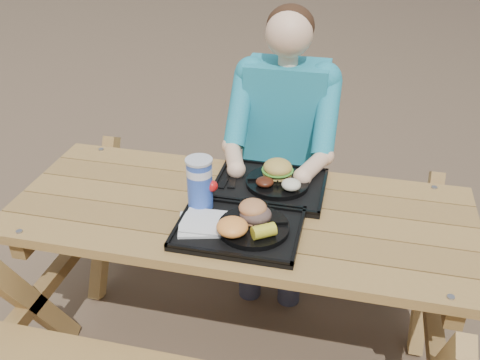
# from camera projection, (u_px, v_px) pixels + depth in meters

# --- Properties ---
(ground) EXTENTS (60.00, 60.00, 0.00)m
(ground) POSITION_uv_depth(u_px,v_px,m) (240.00, 344.00, 2.46)
(ground) COLOR #999999
(ground) RESTS_ON ground
(picnic_table) EXTENTS (1.80, 1.49, 0.75)m
(picnic_table) POSITION_uv_depth(u_px,v_px,m) (240.00, 282.00, 2.27)
(picnic_table) COLOR #999999
(picnic_table) RESTS_ON ground
(tray_near) EXTENTS (0.45, 0.35, 0.02)m
(tray_near) POSITION_uv_depth(u_px,v_px,m) (239.00, 229.00, 1.95)
(tray_near) COLOR black
(tray_near) RESTS_ON picnic_table
(tray_far) EXTENTS (0.45, 0.35, 0.02)m
(tray_far) POSITION_uv_depth(u_px,v_px,m) (270.00, 187.00, 2.20)
(tray_far) COLOR black
(tray_far) RESTS_ON picnic_table
(plate_near) EXTENTS (0.26, 0.26, 0.02)m
(plate_near) POSITION_uv_depth(u_px,v_px,m) (254.00, 227.00, 1.92)
(plate_near) COLOR black
(plate_near) RESTS_ON tray_near
(plate_far) EXTENTS (0.26, 0.26, 0.02)m
(plate_far) POSITION_uv_depth(u_px,v_px,m) (277.00, 182.00, 2.20)
(plate_far) COLOR black
(plate_far) RESTS_ON tray_far
(napkin_stack) EXTENTS (0.20, 0.20, 0.02)m
(napkin_stack) POSITION_uv_depth(u_px,v_px,m) (201.00, 223.00, 1.95)
(napkin_stack) COLOR silver
(napkin_stack) RESTS_ON tray_near
(soda_cup) EXTENTS (0.10, 0.10, 0.20)m
(soda_cup) POSITION_uv_depth(u_px,v_px,m) (200.00, 184.00, 2.01)
(soda_cup) COLOR #173FB0
(soda_cup) RESTS_ON tray_near
(condiment_bbq) EXTENTS (0.06, 0.06, 0.03)m
(condiment_bbq) POSITION_uv_depth(u_px,v_px,m) (247.00, 205.00, 2.04)
(condiment_bbq) COLOR black
(condiment_bbq) RESTS_ON tray_near
(condiment_mustard) EXTENTS (0.05, 0.05, 0.03)m
(condiment_mustard) POSITION_uv_depth(u_px,v_px,m) (261.00, 208.00, 2.02)
(condiment_mustard) COLOR gold
(condiment_mustard) RESTS_ON tray_near
(sandwich) EXTENTS (0.11, 0.11, 0.11)m
(sandwich) POSITION_uv_depth(u_px,v_px,m) (256.00, 207.00, 1.92)
(sandwich) COLOR #C07744
(sandwich) RESTS_ON plate_near
(mac_cheese) EXTENTS (0.11, 0.11, 0.06)m
(mac_cheese) POSITION_uv_depth(u_px,v_px,m) (232.00, 227.00, 1.86)
(mac_cheese) COLOR #FFA143
(mac_cheese) RESTS_ON plate_near
(corn_cob) EXTENTS (0.11, 0.11, 0.05)m
(corn_cob) POSITION_uv_depth(u_px,v_px,m) (264.00, 231.00, 1.85)
(corn_cob) COLOR gold
(corn_cob) RESTS_ON plate_near
(cutlery_far) EXTENTS (0.06, 0.18, 0.01)m
(cutlery_far) POSITION_uv_depth(u_px,v_px,m) (233.00, 177.00, 2.25)
(cutlery_far) COLOR black
(cutlery_far) RESTS_ON tray_far
(burger) EXTENTS (0.12, 0.12, 0.11)m
(burger) POSITION_uv_depth(u_px,v_px,m) (278.00, 164.00, 2.20)
(burger) COLOR gold
(burger) RESTS_ON plate_far
(baked_beans) EXTENTS (0.07, 0.07, 0.03)m
(baked_beans) POSITION_uv_depth(u_px,v_px,m) (265.00, 182.00, 2.15)
(baked_beans) COLOR #461B0E
(baked_beans) RESTS_ON plate_far
(potato_salad) EXTENTS (0.08, 0.08, 0.04)m
(potato_salad) POSITION_uv_depth(u_px,v_px,m) (291.00, 185.00, 2.12)
(potato_salad) COLOR silver
(potato_salad) RESTS_ON plate_far
(diner) EXTENTS (0.48, 0.84, 1.28)m
(diner) POSITION_uv_depth(u_px,v_px,m) (283.00, 159.00, 2.66)
(diner) COLOR teal
(diner) RESTS_ON ground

